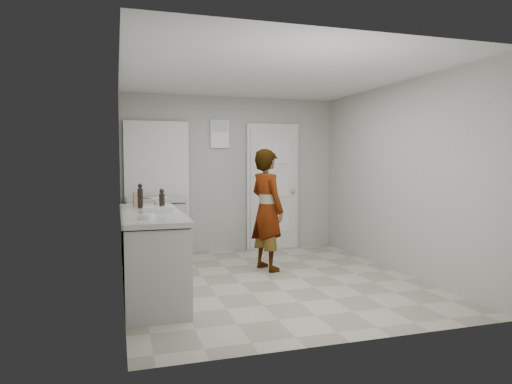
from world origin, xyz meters
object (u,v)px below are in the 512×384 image
object	(u,v)px
cake_mix_box	(138,199)
egg_bowl	(147,216)
baking_dish	(159,209)
oil_cruet_b	(140,196)
oil_cruet_a	(162,200)
person	(267,210)
spice_jar	(156,204)

from	to	relation	value
cake_mix_box	egg_bowl	bearing A→B (deg)	-103.49
baking_dish	oil_cruet_b	bearing A→B (deg)	113.45
oil_cruet_a	baking_dish	world-z (taller)	oil_cruet_a
oil_cruet_a	oil_cruet_b	world-z (taller)	oil_cruet_b
cake_mix_box	oil_cruet_a	xyz separation A→B (m)	(0.23, -0.57, 0.03)
cake_mix_box	egg_bowl	size ratio (longest dim) A/B	1.35
cake_mix_box	egg_bowl	world-z (taller)	cake_mix_box
person	baking_dish	bearing A→B (deg)	98.89
oil_cruet_b	oil_cruet_a	bearing A→B (deg)	-58.78
person	egg_bowl	world-z (taller)	person
oil_cruet_b	egg_bowl	bearing A→B (deg)	-89.22
spice_jar	egg_bowl	size ratio (longest dim) A/B	0.54
person	spice_jar	distance (m)	1.50
cake_mix_box	oil_cruet_a	world-z (taller)	oil_cruet_a
oil_cruet_a	egg_bowl	bearing A→B (deg)	-107.06
person	oil_cruet_a	xyz separation A→B (m)	(-1.46, -0.71, 0.23)
cake_mix_box	oil_cruet_b	world-z (taller)	oil_cruet_b
baking_dish	egg_bowl	xyz separation A→B (m)	(-0.17, -0.59, -0.00)
egg_bowl	oil_cruet_a	bearing A→B (deg)	72.94
spice_jar	cake_mix_box	bearing A→B (deg)	156.12
spice_jar	oil_cruet_a	distance (m)	0.49
cake_mix_box	spice_jar	distance (m)	0.23
cake_mix_box	spice_jar	bearing A→B (deg)	-38.87
person	spice_jar	bearing A→B (deg)	80.34
oil_cruet_b	person	bearing A→B (deg)	11.88
baking_dish	oil_cruet_a	bearing A→B (deg)	61.46
baking_dish	cake_mix_box	bearing A→B (deg)	107.45
person	egg_bowl	size ratio (longest dim) A/B	12.33
egg_bowl	oil_cruet_b	bearing A→B (deg)	90.78
person	baking_dish	world-z (taller)	person
cake_mix_box	baking_dish	world-z (taller)	cake_mix_box
cake_mix_box	oil_cruet_a	distance (m)	0.62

